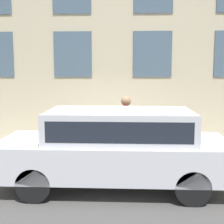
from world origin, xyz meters
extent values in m
plane|color=#514F4C|center=(0.00, 0.00, 0.00)|extent=(80.00, 80.00, 0.00)
cube|color=#B2ADA3|center=(1.12, 0.00, 0.09)|extent=(2.25, 60.00, 0.17)
cube|color=#C6B793|center=(2.40, 0.00, 4.50)|extent=(0.30, 40.00, 9.00)
cube|color=#4C6070|center=(2.23, -1.28, 3.06)|extent=(0.03, 1.23, 1.44)
cube|color=#4C6070|center=(2.23, 1.28, 3.06)|extent=(0.03, 1.23, 1.44)
cylinder|color=#2D7260|center=(0.38, 0.30, 0.19)|extent=(0.36, 0.36, 0.04)
cylinder|color=#2D7260|center=(0.38, 0.30, 0.51)|extent=(0.27, 0.27, 0.67)
sphere|color=#2C5D50|center=(0.38, 0.30, 0.84)|extent=(0.28, 0.28, 0.28)
cylinder|color=black|center=(0.38, 0.30, 0.93)|extent=(0.09, 0.09, 0.11)
cylinder|color=#2D7260|center=(0.38, 0.11, 0.59)|extent=(0.09, 0.10, 0.09)
cylinder|color=#2D7260|center=(0.38, 0.48, 0.59)|extent=(0.09, 0.10, 0.09)
cylinder|color=navy|center=(0.42, -0.45, 0.58)|extent=(0.12, 0.12, 0.81)
cylinder|color=navy|center=(0.59, -0.45, 0.58)|extent=(0.12, 0.12, 0.81)
cube|color=red|center=(0.50, -0.45, 1.29)|extent=(0.22, 0.15, 0.61)
cylinder|color=red|center=(0.35, -0.45, 1.30)|extent=(0.09, 0.09, 0.58)
cylinder|color=red|center=(0.66, -0.45, 1.30)|extent=(0.09, 0.09, 0.58)
sphere|color=#8C6647|center=(0.50, -0.45, 1.72)|extent=(0.27, 0.27, 0.27)
cylinder|color=black|center=(-2.15, 1.32, 0.34)|extent=(0.24, 0.69, 0.69)
cylinder|color=black|center=(-0.51, 1.32, 0.34)|extent=(0.24, 0.69, 0.69)
cylinder|color=black|center=(-2.15, -1.73, 0.34)|extent=(0.24, 0.69, 0.69)
cylinder|color=black|center=(-0.51, -1.73, 0.34)|extent=(0.24, 0.69, 0.69)
cube|color=silver|center=(-1.33, -0.20, 0.71)|extent=(1.88, 4.92, 0.73)
cube|color=silver|center=(-1.33, -0.33, 1.39)|extent=(1.65, 3.05, 0.64)
cube|color=#1E232D|center=(-1.33, -0.33, 1.39)|extent=(1.66, 2.81, 0.41)
camera|label=1|loc=(-7.88, -0.47, 2.56)|focal=50.00mm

